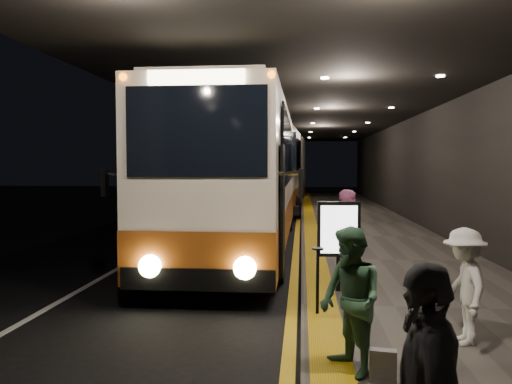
{
  "coord_description": "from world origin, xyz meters",
  "views": [
    {
      "loc": [
        2.5,
        -11.3,
        2.44
      ],
      "look_at": [
        1.25,
        2.36,
        1.7
      ],
      "focal_mm": 35.0,
      "sensor_mm": 36.0,
      "label": 1
    }
  ],
  "objects_px": {
    "bag_polka": "(383,366)",
    "coach_main": "(243,184)",
    "passenger_waiting_green": "(351,301)",
    "coach_third": "(282,172)",
    "passenger_waiting_white": "(464,286)",
    "passenger_boarding": "(350,238)",
    "stanchion_post": "(317,282)",
    "info_sign": "(339,231)",
    "coach_second": "(275,174)"
  },
  "relations": [
    {
      "from": "bag_polka",
      "to": "coach_main",
      "type": "bearing_deg",
      "value": 105.98
    },
    {
      "from": "passenger_waiting_green",
      "to": "coach_third",
      "type": "bearing_deg",
      "value": 157.19
    },
    {
      "from": "passenger_waiting_white",
      "to": "bag_polka",
      "type": "xyz_separation_m",
      "value": [
        -1.22,
        -1.26,
        -0.57
      ]
    },
    {
      "from": "passenger_boarding",
      "to": "passenger_waiting_white",
      "type": "xyz_separation_m",
      "value": [
        1.17,
        -2.96,
        -0.17
      ]
    },
    {
      "from": "passenger_boarding",
      "to": "stanchion_post",
      "type": "distance_m",
      "value": 2.03
    },
    {
      "from": "passenger_waiting_green",
      "to": "info_sign",
      "type": "height_order",
      "value": "info_sign"
    },
    {
      "from": "coach_main",
      "to": "passenger_waiting_white",
      "type": "bearing_deg",
      "value": -63.52
    },
    {
      "from": "coach_third",
      "to": "stanchion_post",
      "type": "bearing_deg",
      "value": -86.86
    },
    {
      "from": "coach_third",
      "to": "stanchion_post",
      "type": "relative_size",
      "value": 12.09
    },
    {
      "from": "coach_main",
      "to": "bag_polka",
      "type": "xyz_separation_m",
      "value": [
        2.55,
        -8.92,
        -1.58
      ]
    },
    {
      "from": "coach_main",
      "to": "coach_second",
      "type": "bearing_deg",
      "value": 89.0
    },
    {
      "from": "passenger_waiting_green",
      "to": "info_sign",
      "type": "bearing_deg",
      "value": 151.67
    },
    {
      "from": "passenger_boarding",
      "to": "stanchion_post",
      "type": "height_order",
      "value": "passenger_boarding"
    },
    {
      "from": "info_sign",
      "to": "passenger_waiting_white",
      "type": "bearing_deg",
      "value": -62.78
    },
    {
      "from": "coach_main",
      "to": "info_sign",
      "type": "xyz_separation_m",
      "value": [
        2.36,
        -5.12,
        -0.66
      ]
    },
    {
      "from": "coach_second",
      "to": "passenger_waiting_green",
      "type": "bearing_deg",
      "value": -82.16
    },
    {
      "from": "coach_main",
      "to": "stanchion_post",
      "type": "xyz_separation_m",
      "value": [
        1.94,
        -6.58,
        -1.25
      ]
    },
    {
      "from": "coach_main",
      "to": "coach_third",
      "type": "relative_size",
      "value": 1.04
    },
    {
      "from": "coach_second",
      "to": "coach_third",
      "type": "bearing_deg",
      "value": 93.62
    },
    {
      "from": "passenger_waiting_green",
      "to": "stanchion_post",
      "type": "relative_size",
      "value": 1.59
    },
    {
      "from": "coach_third",
      "to": "info_sign",
      "type": "relative_size",
      "value": 7.51
    },
    {
      "from": "passenger_waiting_green",
      "to": "stanchion_post",
      "type": "bearing_deg",
      "value": 161.49
    },
    {
      "from": "passenger_waiting_green",
      "to": "passenger_waiting_white",
      "type": "xyz_separation_m",
      "value": [
        1.54,
        1.07,
        -0.06
      ]
    },
    {
      "from": "passenger_boarding",
      "to": "coach_second",
      "type": "bearing_deg",
      "value": 9.32
    },
    {
      "from": "coach_main",
      "to": "coach_second",
      "type": "xyz_separation_m",
      "value": [
        0.28,
        12.46,
        0.05
      ]
    },
    {
      "from": "coach_third",
      "to": "passenger_waiting_white",
      "type": "height_order",
      "value": "coach_third"
    },
    {
      "from": "passenger_waiting_green",
      "to": "coach_second",
      "type": "bearing_deg",
      "value": 159.01
    },
    {
      "from": "coach_main",
      "to": "passenger_waiting_green",
      "type": "xyz_separation_m",
      "value": [
        2.23,
        -8.73,
        -0.95
      ]
    },
    {
      "from": "coach_main",
      "to": "stanchion_post",
      "type": "relative_size",
      "value": 12.62
    },
    {
      "from": "coach_second",
      "to": "stanchion_post",
      "type": "xyz_separation_m",
      "value": [
        1.66,
        -19.04,
        -1.3
      ]
    },
    {
      "from": "coach_main",
      "to": "info_sign",
      "type": "relative_size",
      "value": 7.84
    },
    {
      "from": "coach_main",
      "to": "coach_second",
      "type": "height_order",
      "value": "coach_second"
    },
    {
      "from": "bag_polka",
      "to": "info_sign",
      "type": "relative_size",
      "value": 0.21
    },
    {
      "from": "info_sign",
      "to": "stanchion_post",
      "type": "xyz_separation_m",
      "value": [
        -0.42,
        -1.46,
        -0.59
      ]
    },
    {
      "from": "coach_second",
      "to": "bag_polka",
      "type": "bearing_deg",
      "value": -81.34
    },
    {
      "from": "bag_polka",
      "to": "stanchion_post",
      "type": "height_order",
      "value": "stanchion_post"
    },
    {
      "from": "info_sign",
      "to": "stanchion_post",
      "type": "relative_size",
      "value": 1.61
    },
    {
      "from": "passenger_waiting_green",
      "to": "info_sign",
      "type": "xyz_separation_m",
      "value": [
        0.13,
        3.61,
        0.29
      ]
    },
    {
      "from": "coach_second",
      "to": "info_sign",
      "type": "xyz_separation_m",
      "value": [
        2.08,
        -17.58,
        -0.71
      ]
    },
    {
      "from": "coach_third",
      "to": "passenger_boarding",
      "type": "height_order",
      "value": "coach_third"
    },
    {
      "from": "passenger_boarding",
      "to": "passenger_waiting_white",
      "type": "distance_m",
      "value": 3.18
    },
    {
      "from": "coach_main",
      "to": "info_sign",
      "type": "bearing_deg",
      "value": -64.96
    },
    {
      "from": "passenger_waiting_green",
      "to": "passenger_waiting_white",
      "type": "distance_m",
      "value": 1.88
    },
    {
      "from": "passenger_waiting_white",
      "to": "coach_third",
      "type": "bearing_deg",
      "value": -174.9
    },
    {
      "from": "coach_second",
      "to": "passenger_waiting_white",
      "type": "height_order",
      "value": "coach_second"
    },
    {
      "from": "bag_polka",
      "to": "stanchion_post",
      "type": "bearing_deg",
      "value": 104.77
    },
    {
      "from": "coach_third",
      "to": "passenger_waiting_green",
      "type": "distance_m",
      "value": 37.36
    },
    {
      "from": "passenger_boarding",
      "to": "passenger_waiting_green",
      "type": "distance_m",
      "value": 4.04
    },
    {
      "from": "coach_main",
      "to": "coach_second",
      "type": "relative_size",
      "value": 0.98
    },
    {
      "from": "coach_main",
      "to": "info_sign",
      "type": "distance_m",
      "value": 5.67
    }
  ]
}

